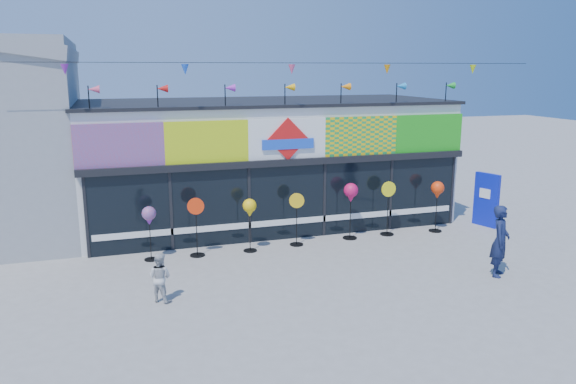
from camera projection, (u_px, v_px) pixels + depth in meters
name	position (u px, v px, depth m)	size (l,w,h in m)	color
ground	(328.00, 277.00, 14.17)	(80.00, 80.00, 0.00)	gray
kite_shop	(265.00, 161.00, 19.25)	(16.00, 5.70, 5.31)	silver
blue_sign	(486.00, 200.00, 18.56)	(0.41, 0.89, 1.78)	#0C1BB6
spinner_0	(149.00, 217.00, 15.16)	(0.38, 0.38, 1.51)	black
spinner_1	(196.00, 225.00, 15.57)	(0.46, 0.42, 1.67)	black
spinner_2	(250.00, 209.00, 15.90)	(0.39, 0.39, 1.55)	black
spinner_3	(297.00, 218.00, 16.54)	(0.44, 0.40, 1.58)	black
spinner_4	(351.00, 194.00, 17.07)	(0.44, 0.44, 1.74)	black
spinner_5	(388.00, 207.00, 17.57)	(0.48, 0.44, 1.71)	black
spinner_6	(437.00, 192.00, 17.84)	(0.42, 0.42, 1.64)	black
adult_man	(500.00, 241.00, 14.08)	(0.67, 0.44, 1.83)	#141C41
child	(160.00, 277.00, 12.58)	(0.55, 0.32, 1.13)	#BEBEBE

